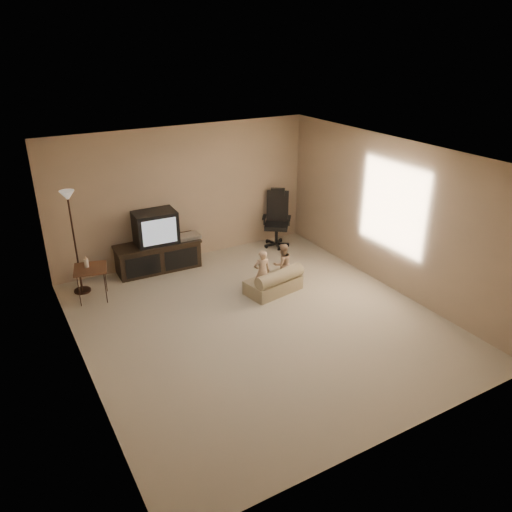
{
  "coord_description": "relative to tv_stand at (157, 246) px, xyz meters",
  "views": [
    {
      "loc": [
        -3.22,
        -5.57,
        3.96
      ],
      "look_at": [
        0.3,
        0.6,
        0.78
      ],
      "focal_mm": 35.0,
      "sensor_mm": 36.0,
      "label": 1
    }
  ],
  "objects": [
    {
      "name": "floor",
      "position": [
        0.67,
        -2.49,
        -0.46
      ],
      "size": [
        5.5,
        5.5,
        0.0
      ],
      "primitive_type": "plane",
      "color": "#B6AB90",
      "rests_on": "ground"
    },
    {
      "name": "room_shell",
      "position": [
        0.67,
        -2.49,
        1.06
      ],
      "size": [
        5.5,
        5.5,
        5.5
      ],
      "color": "white",
      "rests_on": "floor"
    },
    {
      "name": "tv_stand",
      "position": [
        0.0,
        0.0,
        0.0
      ],
      "size": [
        1.56,
        0.63,
        1.1
      ],
      "rotation": [
        0.0,
        0.0,
        -0.04
      ],
      "color": "black",
      "rests_on": "floor"
    },
    {
      "name": "office_chair",
      "position": [
        2.48,
        -0.08,
        -0.05
      ],
      "size": [
        0.74,
        0.74,
        1.15
      ],
      "rotation": [
        0.0,
        0.0,
        -0.63
      ],
      "color": "black",
      "rests_on": "floor"
    },
    {
      "name": "side_table",
      "position": [
        -1.3,
        -0.55,
        0.08
      ],
      "size": [
        0.61,
        0.61,
        0.75
      ],
      "rotation": [
        0.0,
        0.0,
        -0.24
      ],
      "color": "brown",
      "rests_on": "floor"
    },
    {
      "name": "floor_lamp",
      "position": [
        -1.42,
        -0.2,
        0.82
      ],
      "size": [
        0.27,
        0.27,
        1.75
      ],
      "color": "#301D15",
      "rests_on": "floor"
    },
    {
      "name": "child_sofa",
      "position": [
        1.37,
        -1.82,
        -0.28
      ],
      "size": [
        0.99,
        0.66,
        0.45
      ],
      "rotation": [
        0.0,
        0.0,
        0.17
      ],
      "color": "tan",
      "rests_on": "floor"
    },
    {
      "name": "toddler_left",
      "position": [
        1.16,
        -1.75,
        -0.07
      ],
      "size": [
        0.32,
        0.26,
        0.78
      ],
      "primitive_type": "imported",
      "rotation": [
        0.0,
        0.0,
        2.96
      ],
      "color": "tan",
      "rests_on": "floor"
    },
    {
      "name": "toddler_right",
      "position": [
        1.65,
        -1.6,
        -0.09
      ],
      "size": [
        0.36,
        0.21,
        0.73
      ],
      "primitive_type": "imported",
      "rotation": [
        0.0,
        0.0,
        3.09
      ],
      "color": "tan",
      "rests_on": "floor"
    }
  ]
}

